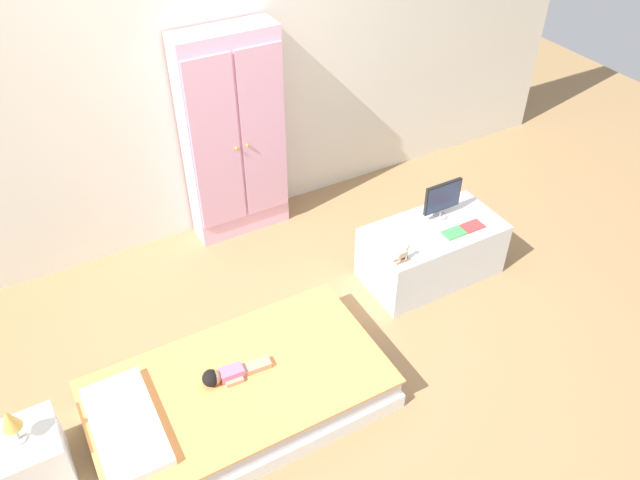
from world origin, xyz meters
TOP-DOWN VIEW (x-y plane):
  - ground_plane at (0.00, 0.00)m, footprint 10.00×10.00m
  - back_wall at (0.00, 1.57)m, footprint 6.40×0.05m
  - bed at (-0.52, -0.15)m, footprint 1.63×0.90m
  - pillow at (-1.14, -0.15)m, footprint 0.32×0.65m
  - doll at (-0.58, -0.11)m, footprint 0.39×0.14m
  - nightstand at (-1.61, -0.06)m, footprint 0.34×0.34m
  - table_lamp at (-1.61, -0.06)m, footprint 0.10×0.10m
  - wardrobe at (0.17, 1.40)m, footprint 0.70×0.28m
  - tv_stand at (1.10, 0.25)m, footprint 0.94×0.50m
  - tv_monitor at (1.21, 0.33)m, footprint 0.28×0.10m
  - rocking_horse_toy at (0.72, 0.08)m, footprint 0.10×0.04m
  - book_green at (1.17, 0.14)m, footprint 0.15×0.10m
  - book_red at (1.33, 0.14)m, footprint 0.15×0.10m

SIDE VIEW (x-z plane):
  - ground_plane at x=0.00m, z-range -0.02..0.00m
  - bed at x=-0.52m, z-range 0.00..0.23m
  - nightstand at x=-1.61m, z-range 0.00..0.36m
  - tv_stand at x=1.10m, z-range 0.00..0.41m
  - pillow at x=-1.14m, z-range 0.23..0.28m
  - doll at x=-0.58m, z-range 0.22..0.32m
  - book_red at x=1.33m, z-range 0.41..0.42m
  - book_green at x=1.17m, z-range 0.41..0.42m
  - rocking_horse_toy at x=0.72m, z-range 0.41..0.53m
  - table_lamp at x=-1.61m, z-range 0.40..0.63m
  - tv_monitor at x=1.21m, z-range 0.43..0.70m
  - wardrobe at x=0.17m, z-range 0.00..1.56m
  - back_wall at x=0.00m, z-range 0.00..2.70m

